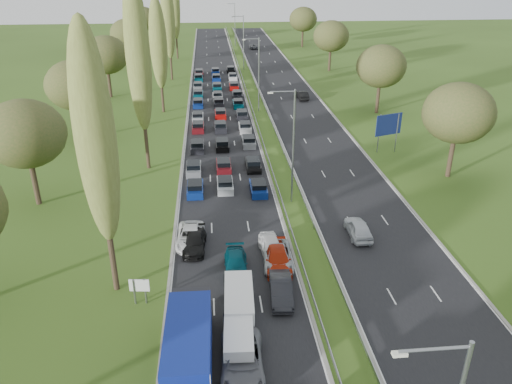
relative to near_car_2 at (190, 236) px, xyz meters
name	(u,v)px	position (x,y,z in m)	size (l,w,h in m)	color
ground	(258,108)	(10.42, 44.64, -0.74)	(260.00, 260.00, 0.00)	#344D18
near_carriageway	(218,105)	(3.67, 47.14, -0.74)	(10.50, 215.00, 0.04)	black
far_carriageway	(294,103)	(17.17, 47.14, -0.74)	(10.50, 215.00, 0.04)	black
central_reservation	(256,101)	(10.42, 47.14, -0.19)	(2.36, 215.00, 0.32)	gray
lamp_columns	(259,75)	(10.42, 42.64, 5.26)	(0.18, 140.18, 12.00)	gray
poplar_row	(151,46)	(-5.58, 32.81, 11.65)	(2.80, 127.80, 22.44)	#2D2116
woodland_left	(69,91)	(-16.08, 27.26, 6.94)	(8.00, 166.00, 11.10)	#2D2116
woodland_right	(400,77)	(29.92, 31.31, 6.94)	(8.00, 153.00, 11.10)	#2D2116
traffic_queue_fill	(219,110)	(3.69, 42.17, -0.30)	(9.09, 68.80, 0.80)	navy
near_car_2	(190,236)	(0.00, 0.00, 0.00)	(2.38, 5.17, 1.44)	silver
near_car_3	(195,242)	(0.40, -1.00, -0.04)	(1.90, 4.67, 1.35)	black
near_car_6	(242,361)	(3.57, -15.83, 0.08)	(2.66, 5.76, 1.60)	slate
near_car_7	(236,263)	(3.82, -4.73, -0.05)	(1.88, 4.62, 1.34)	#043C49
near_car_9	(281,290)	(6.98, -8.76, 0.04)	(1.61, 4.61, 1.52)	black
near_car_10	(278,257)	(7.34, -4.18, 0.01)	(2.42, 5.24, 1.46)	#A6ACB0
near_car_11	(278,259)	(7.31, -4.52, 0.02)	(2.08, 5.11, 1.48)	#AB240A
near_car_12	(272,247)	(7.01, -2.69, 0.06)	(1.84, 4.58, 1.56)	white
far_car_0	(358,228)	(15.40, -0.12, 0.07)	(1.87, 4.65, 1.58)	silver
far_car_1	(302,95)	(19.15, 49.61, 0.05)	(1.63, 4.66, 1.54)	black
far_car_2	(254,46)	(15.43, 107.57, -0.04)	(2.25, 4.88, 1.36)	slate
blue_lorry	(189,344)	(0.39, -15.42, 1.33)	(2.64, 9.51, 4.01)	black
white_van_front	(238,335)	(3.47, -13.72, 0.25)	(1.87, 4.77, 1.92)	white
white_van_rear	(239,301)	(3.72, -10.15, 0.32)	(2.02, 5.16, 2.07)	white
info_sign	(140,288)	(-3.48, -8.37, 0.63)	(1.50, 0.28, 2.10)	gray
direction_sign	(389,126)	(25.32, 21.29, 2.83)	(3.81, 1.42, 5.20)	gray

